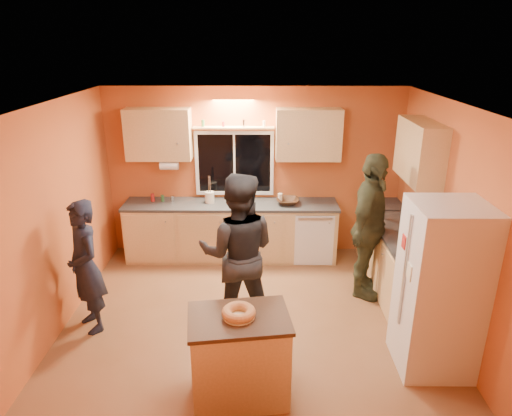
{
  "coord_description": "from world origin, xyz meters",
  "views": [
    {
      "loc": [
        0.09,
        -4.79,
        3.25
      ],
      "look_at": [
        0.04,
        0.4,
        1.31
      ],
      "focal_mm": 32.0,
      "sensor_mm": 36.0,
      "label": 1
    }
  ],
  "objects_px": {
    "refrigerator": "(440,289)",
    "person_left": "(86,267)",
    "person_center": "(238,253)",
    "island": "(239,356)",
    "person_right": "(369,227)"
  },
  "relations": [
    {
      "from": "refrigerator",
      "to": "person_left",
      "type": "distance_m",
      "value": 3.84
    },
    {
      "from": "person_center",
      "to": "island",
      "type": "bearing_deg",
      "value": 94.4
    },
    {
      "from": "person_center",
      "to": "person_right",
      "type": "relative_size",
      "value": 0.98
    },
    {
      "from": "refrigerator",
      "to": "island",
      "type": "distance_m",
      "value": 2.09
    },
    {
      "from": "person_left",
      "to": "person_right",
      "type": "bearing_deg",
      "value": 64.19
    },
    {
      "from": "person_left",
      "to": "person_right",
      "type": "relative_size",
      "value": 0.82
    },
    {
      "from": "island",
      "to": "person_right",
      "type": "relative_size",
      "value": 0.51
    },
    {
      "from": "person_right",
      "to": "person_left",
      "type": "bearing_deg",
      "value": 130.47
    },
    {
      "from": "island",
      "to": "person_center",
      "type": "height_order",
      "value": "person_center"
    },
    {
      "from": "refrigerator",
      "to": "island",
      "type": "xyz_separation_m",
      "value": [
        -1.99,
        -0.48,
        -0.45
      ]
    },
    {
      "from": "person_center",
      "to": "person_left",
      "type": "bearing_deg",
      "value": 4.17
    },
    {
      "from": "person_left",
      "to": "person_right",
      "type": "height_order",
      "value": "person_right"
    },
    {
      "from": "refrigerator",
      "to": "person_center",
      "type": "distance_m",
      "value": 2.17
    },
    {
      "from": "island",
      "to": "person_center",
      "type": "xyz_separation_m",
      "value": [
        -0.06,
        1.19,
        0.49
      ]
    },
    {
      "from": "refrigerator",
      "to": "island",
      "type": "height_order",
      "value": "refrigerator"
    }
  ]
}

